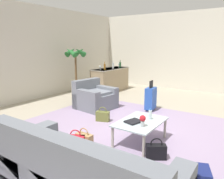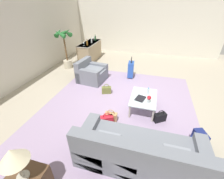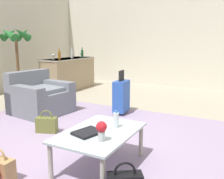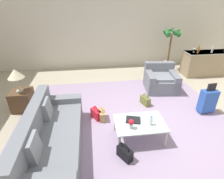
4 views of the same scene
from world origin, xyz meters
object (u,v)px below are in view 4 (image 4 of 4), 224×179
water_bottle (151,121)px  armchair (160,81)px  wine_bottle_amber (198,50)px  wine_bottle_clear (212,49)px  potted_palm (170,46)px  table_lamp (15,74)px  handbag_black (125,153)px  side_table (23,100)px  bar_console (207,63)px  coffee_table_book (133,120)px  coffee_table (139,124)px  suitcase_blue (208,101)px  wine_glass_leftmost (194,49)px  flower_vase (131,123)px  couch (50,138)px  handbag_olive (145,100)px  handbag_tan (102,115)px  handbag_red (96,114)px

water_bottle → armchair: bearing=64.0°
wine_bottle_amber → wine_bottle_clear: (0.54, 0.00, 0.00)m
potted_palm → wine_bottle_clear: bearing=-29.1°
table_lamp → handbag_black: size_ratio=1.70×
side_table → table_lamp: size_ratio=0.90×
bar_console → coffee_table_book: bearing=-140.2°
coffee_table → suitcase_blue: (2.00, 0.70, -0.01)m
wine_glass_leftmost → wine_bottle_amber: wine_bottle_amber is taller
flower_vase → table_lamp: 3.10m
side_table → wine_bottle_clear: bearing=13.2°
couch → table_lamp: size_ratio=3.96×
coffee_table_book → wine_bottle_clear: size_ratio=0.99×
side_table → potted_palm: bearing=23.7°
armchair → handbag_olive: bearing=-130.9°
potted_palm → coffee_table: bearing=-120.7°
flower_vase → suitcase_blue: bearing=21.0°
coffee_table_book → flower_vase: size_ratio=1.44×
water_bottle → flower_vase: (-0.42, -0.05, 0.03)m
table_lamp → potted_palm: 5.46m
wine_bottle_clear → handbag_olive: bearing=-150.1°
coffee_table → wine_glass_leftmost: 4.30m
coffee_table → potted_palm: potted_palm is taller
wine_glass_leftmost → wine_bottle_amber: (0.07, -0.15, 0.01)m
flower_vase → wine_bottle_amber: 4.48m
wine_bottle_clear → handbag_olive: (-2.96, -1.70, -0.90)m
wine_bottle_clear → potted_palm: 1.49m
wine_bottle_clear → handbag_tan: wine_bottle_clear is taller
armchair → table_lamp: 4.23m
wine_glass_leftmost → potted_palm: size_ratio=0.09×
bar_console → handbag_olive: 3.49m
wine_glass_leftmost → handbag_tan: wine_glass_leftmost is taller
wine_bottle_clear → suitcase_blue: (-1.50, -2.28, -0.67)m
wine_glass_leftmost → handbag_black: (-3.29, -3.62, -0.89)m
couch → wine_glass_leftmost: 5.73m
side_table → handbag_olive: 3.35m
coffee_table → water_bottle: size_ratio=5.12×
handbag_tan → flower_vase: bearing=-60.8°
armchair → handbag_red: (-2.18, -1.34, -0.16)m
handbag_red → handbag_tan: bearing=-25.5°
coffee_table_book → table_lamp: (-2.68, 1.42, 0.59)m
side_table → handbag_tan: (2.07, -0.74, -0.15)m
couch → handbag_olive: couch is taller
table_lamp → handbag_tan: 2.38m
coffee_table → wine_glass_leftmost: size_ratio=6.76×
handbag_olive → suitcase_blue: bearing=-21.6°
flower_vase → handbag_black: 0.57m
handbag_black → potted_palm: bearing=58.2°
bar_console → wine_glass_leftmost: 0.82m
handbag_black → wine_glass_leftmost: bearing=47.7°
handbag_tan → handbag_olive: bearing=22.5°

